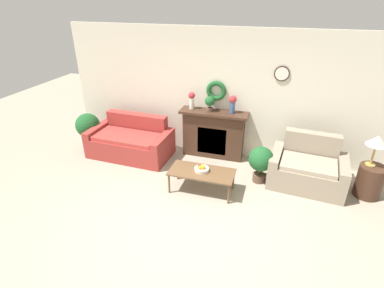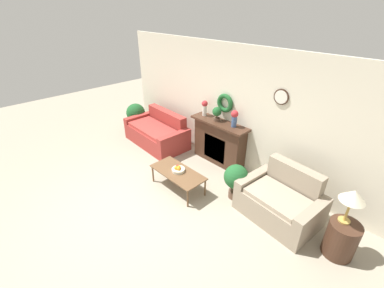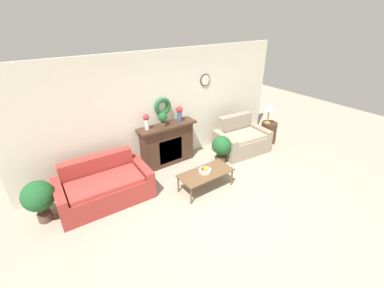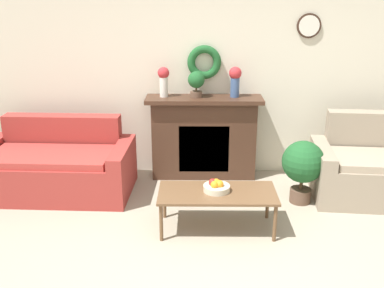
{
  "view_description": "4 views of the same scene",
  "coord_description": "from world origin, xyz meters",
  "views": [
    {
      "loc": [
        1.19,
        -3.37,
        3.26
      ],
      "look_at": [
        -0.31,
        1.56,
        0.65
      ],
      "focal_mm": 28.0,
      "sensor_mm": 36.0,
      "label": 1
    },
    {
      "loc": [
        3.3,
        -1.69,
        3.37
      ],
      "look_at": [
        -0.11,
        1.56,
        0.78
      ],
      "focal_mm": 24.0,
      "sensor_mm": 36.0,
      "label": 2
    },
    {
      "loc": [
        -2.81,
        -2.47,
        3.4
      ],
      "look_at": [
        -0.03,
        1.43,
        0.93
      ],
      "focal_mm": 24.0,
      "sensor_mm": 36.0,
      "label": 3
    },
    {
      "loc": [
        -0.18,
        -3.0,
        2.3
      ],
      "look_at": [
        -0.22,
        1.55,
        0.73
      ],
      "focal_mm": 42.0,
      "sensor_mm": 36.0,
      "label": 4
    }
  ],
  "objects": [
    {
      "name": "ground_plane",
      "position": [
        0.0,
        0.0,
        0.0
      ],
      "size": [
        16.0,
        16.0,
        0.0
      ],
      "primitive_type": "plane",
      "color": "#9E937F"
    },
    {
      "name": "wall_back",
      "position": [
        0.0,
        2.61,
        1.35
      ],
      "size": [
        6.8,
        0.16,
        2.7
      ],
      "color": "beige",
      "rests_on": "ground_plane"
    },
    {
      "name": "coffee_table",
      "position": [
        0.04,
        1.03,
        0.37
      ],
      "size": [
        1.17,
        0.55,
        0.41
      ],
      "color": "brown",
      "rests_on": "ground_plane"
    },
    {
      "name": "fruit_bowl",
      "position": [
        0.03,
        1.05,
        0.46
      ],
      "size": [
        0.26,
        0.26,
        0.12
      ],
      "color": "beige",
      "rests_on": "coffee_table"
    },
    {
      "name": "couch_left",
      "position": [
        -1.83,
        1.92,
        0.31
      ],
      "size": [
        1.8,
        1.01,
        0.85
      ],
      "rotation": [
        0.0,
        0.0,
        -0.04
      ],
      "color": "#9E332D",
      "rests_on": "ground_plane"
    },
    {
      "name": "loveseat_right",
      "position": [
        1.87,
        1.82,
        0.32
      ],
      "size": [
        1.42,
        1.03,
        0.93
      ],
      "rotation": [
        0.0,
        0.0,
        -0.09
      ],
      "color": "gray",
      "rests_on": "ground_plane"
    },
    {
      "name": "potted_plant_on_mantel",
      "position": [
        -0.17,
        2.39,
        1.24
      ],
      "size": [
        0.21,
        0.21,
        0.32
      ],
      "color": "brown",
      "rests_on": "fireplace"
    },
    {
      "name": "potted_plant_floor_by_couch",
      "position": [
        -2.94,
        1.98,
        0.52
      ],
      "size": [
        0.55,
        0.55,
        0.82
      ],
      "color": "brown",
      "rests_on": "ground_plane"
    },
    {
      "name": "table_lamp",
      "position": [
        2.85,
        1.79,
        1.05
      ],
      "size": [
        0.34,
        0.34,
        0.56
      ],
      "color": "#B28E42",
      "rests_on": "side_table_by_loveseat"
    },
    {
      "name": "vase_on_mantel_right",
      "position": [
        0.3,
        2.41,
        1.26
      ],
      "size": [
        0.15,
        0.15,
        0.37
      ],
      "color": "#3D5684",
      "rests_on": "fireplace"
    },
    {
      "name": "vase_on_mantel_left",
      "position": [
        -0.57,
        2.41,
        1.26
      ],
      "size": [
        0.14,
        0.14,
        0.37
      ],
      "color": "silver",
      "rests_on": "fireplace"
    },
    {
      "name": "fireplace",
      "position": [
        -0.08,
        2.41,
        0.53
      ],
      "size": [
        1.44,
        0.41,
        1.05
      ],
      "color": "#42281C",
      "rests_on": "ground_plane"
    },
    {
      "name": "side_table_by_loveseat",
      "position": [
        2.91,
        1.75,
        0.3
      ],
      "size": [
        0.44,
        0.44,
        0.6
      ],
      "color": "#42281C",
      "rests_on": "ground_plane"
    },
    {
      "name": "potted_plant_floor_by_loveseat",
      "position": [
        1.02,
        1.65,
        0.46
      ],
      "size": [
        0.47,
        0.47,
        0.73
      ],
      "color": "brown",
      "rests_on": "ground_plane"
    }
  ]
}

